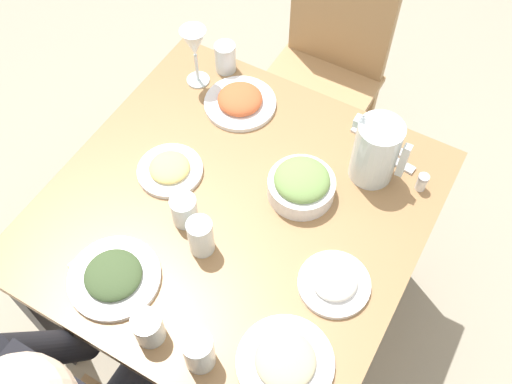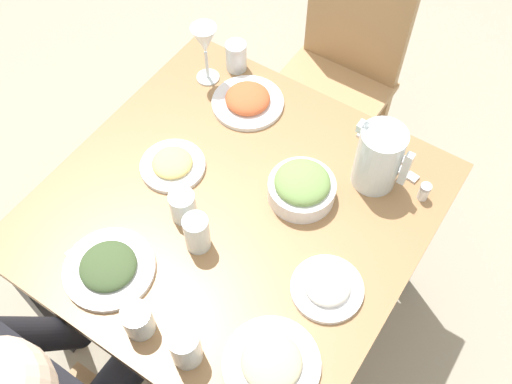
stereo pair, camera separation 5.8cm
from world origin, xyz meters
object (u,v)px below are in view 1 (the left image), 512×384
water_pitcher (376,151)px  plate_yoghurt (334,282)px  water_glass_near_left (148,328)px  plate_beans (285,361)px  salad_bowl (301,184)px  wine_glass (194,45)px  water_glass_center (184,210)px  water_glass_far_right (199,351)px  dining_table (236,228)px  plate_fries (170,169)px  plate_dolmas (114,276)px  water_glass_by_pitcher (225,58)px  chair_far (325,69)px  water_glass_far_left (201,236)px  salt_shaker (422,182)px  plate_rice_curry (240,101)px

water_pitcher → plate_yoghurt: 0.37m
water_glass_near_left → plate_beans: bearing=17.4°
salad_bowl → wine_glass: wine_glass is taller
water_pitcher → water_glass_center: 0.52m
water_glass_far_right → wine_glass: bearing=123.1°
plate_yoghurt → plate_beans: (-0.01, -0.23, -0.00)m
dining_table → plate_fries: bearing=177.1°
plate_dolmas → plate_beans: plate_dolmas is taller
water_glass_far_right → water_glass_near_left: (-0.13, -0.01, -0.01)m
water_pitcher → water_glass_by_pitcher: 0.57m
water_pitcher → plate_beans: (0.04, -0.58, -0.08)m
water_pitcher → water_glass_center: size_ratio=2.17×
chair_far → water_pitcher: water_pitcher is taller
plate_fries → water_glass_center: water_glass_center is taller
dining_table → plate_fries: (-0.21, 0.01, 0.12)m
dining_table → salad_bowl: (0.13, 0.12, 0.15)m
salad_bowl → water_glass_center: size_ratio=2.03×
water_glass_center → water_glass_far_left: (0.08, -0.05, 0.01)m
chair_far → plate_yoghurt: bearing=-64.2°
water_pitcher → plate_dolmas: (-0.41, -0.60, -0.08)m
dining_table → water_glass_center: size_ratio=10.89×
salt_shaker → water_glass_center: bearing=-141.5°
dining_table → water_pitcher: water_pitcher is taller
plate_fries → salt_shaker: bearing=25.1°
water_glass_by_pitcher → water_glass_near_left: size_ratio=1.10×
chair_far → water_glass_far_right: bearing=-78.6°
plate_beans → water_glass_far_left: 0.36m
plate_rice_curry → salt_shaker: bearing=-1.9°
chair_far → wine_glass: (-0.23, -0.45, 0.36)m
water_glass_far_left → plate_rice_curry: bearing=109.2°
plate_fries → plate_beans: plate_fries is taller
plate_dolmas → water_glass_center: water_glass_center is taller
water_glass_by_pitcher → water_glass_far_right: bearing=-62.3°
plate_fries → plate_yoghurt: plate_yoghurt is taller
water_glass_far_right → water_glass_by_pitcher: size_ratio=1.18×
water_glass_near_left → dining_table: bearing=91.7°
plate_rice_curry → water_glass_center: 0.42m
water_pitcher → water_glass_near_left: size_ratio=2.21×
plate_dolmas → water_glass_center: size_ratio=2.58×
plate_fries → plate_dolmas: 0.34m
water_glass_far_right → salt_shaker: (0.26, 0.68, -0.03)m
salad_bowl → water_glass_far_left: (-0.14, -0.27, 0.01)m
dining_table → plate_dolmas: plate_dolmas is taller
plate_dolmas → water_glass_by_pitcher: bearing=100.3°
water_glass_center → wine_glass: (-0.24, 0.43, 0.10)m
plate_rice_curry → water_glass_near_left: (0.18, -0.71, 0.03)m
plate_yoghurt → water_glass_near_left: water_glass_near_left is taller
water_pitcher → salad_bowl: 0.21m
wine_glass → salt_shaker: size_ratio=3.63×
water_glass_center → water_glass_near_left: water_glass_center is taller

